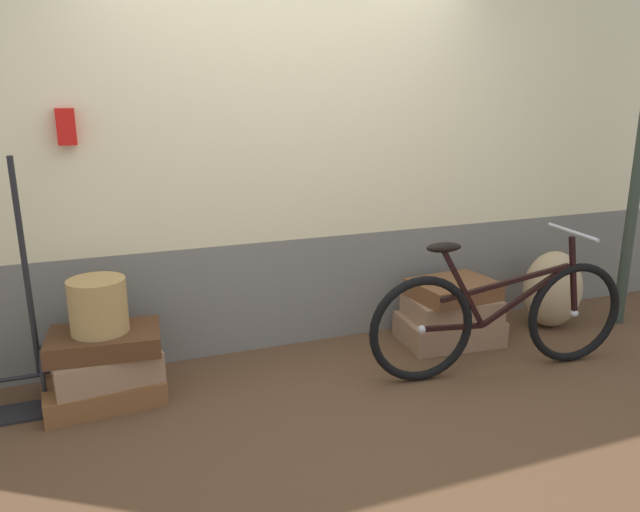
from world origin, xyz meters
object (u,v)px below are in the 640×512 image
suitcase_4 (451,307)px  luggage_trolley (7,356)px  suitcase_0 (104,390)px  suitcase_1 (107,365)px  suitcase_5 (453,289)px  suitcase_3 (449,329)px  suitcase_2 (105,341)px  bicycle (500,317)px  wicker_basket (98,306)px  burlap_sack (553,289)px

suitcase_4 → luggage_trolley: (-2.80, 0.07, 0.05)m
suitcase_0 → suitcase_4: 2.33m
suitcase_1 → suitcase_5: (2.29, 0.02, 0.17)m
suitcase_5 → luggage_trolley: bearing=172.7°
suitcase_1 → suitcase_3: size_ratio=0.85×
suitcase_0 → suitcase_5: suitcase_5 is taller
suitcase_2 → bicycle: bearing=-6.3°
suitcase_1 → suitcase_3: bearing=-5.2°
luggage_trolley → suitcase_0: bearing=-12.8°
suitcase_0 → wicker_basket: (0.01, 0.02, 0.50)m
burlap_sack → luggage_trolley: bearing=178.6°
suitcase_3 → burlap_sack: (0.87, -0.02, 0.20)m
luggage_trolley → suitcase_4: bearing=-1.5°
suitcase_2 → burlap_sack: size_ratio=1.04×
wicker_basket → luggage_trolley: bearing=169.4°
suitcase_0 → suitcase_4: suitcase_4 is taller
suitcase_5 → suitcase_0: bearing=175.0°
suitcase_3 → wicker_basket: 2.35m
suitcase_3 → suitcase_4: suitcase_4 is taller
luggage_trolley → burlap_sack: luggage_trolley is taller
luggage_trolley → bicycle: size_ratio=0.81×
suitcase_1 → wicker_basket: bearing=119.7°
suitcase_0 → suitcase_3: 2.31m
suitcase_2 → bicycle: (2.31, -0.48, -0.01)m
suitcase_3 → bicycle: bearing=-82.5°
suitcase_4 → wicker_basket: size_ratio=1.90×
suitcase_4 → bicycle: (0.02, -0.51, 0.10)m
suitcase_1 → bicycle: 2.36m
suitcase_1 → burlap_sack: (3.16, 0.02, 0.07)m
suitcase_5 → wicker_basket: wicker_basket is taller
bicycle → suitcase_3: bearing=92.9°
suitcase_5 → burlap_sack: 0.88m
suitcase_3 → suitcase_5: 0.30m
suitcase_1 → bicycle: bicycle is taller
suitcase_2 → suitcase_5: 2.29m
suitcase_2 → luggage_trolley: (-0.51, 0.10, -0.05)m
suitcase_0 → suitcase_4: size_ratio=1.08×
suitcase_1 → wicker_basket: (-0.02, 0.02, 0.35)m
suitcase_1 → suitcase_5: bearing=-5.8°
suitcase_5 → bicycle: size_ratio=0.32×
suitcase_2 → luggage_trolley: luggage_trolley is taller
burlap_sack → bicycle: size_ratio=0.33×
suitcase_5 → luggage_trolley: luggage_trolley is taller
suitcase_3 → suitcase_4: (0.01, -0.01, 0.17)m
suitcase_2 → suitcase_5: bearing=5.7°
suitcase_1 → luggage_trolley: size_ratio=0.41×
bicycle → burlap_sack: bearing=30.1°
bicycle → wicker_basket: bearing=168.1°
suitcase_5 → luggage_trolley: size_ratio=0.39×
wicker_basket → burlap_sack: (3.17, 0.00, -0.28)m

